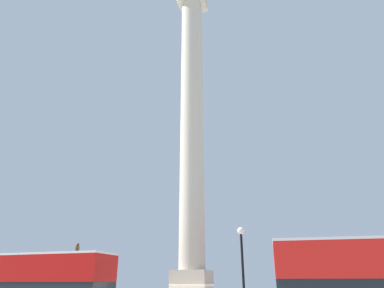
# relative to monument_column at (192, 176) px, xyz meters

# --- Properties ---
(monument_column) EXTENTS (5.06, 5.06, 27.12)m
(monument_column) POSITION_rel_monument_column_xyz_m (0.00, 0.00, 0.00)
(monument_column) COLOR #BCB29E
(monument_column) RESTS_ON ground_plane
(bus_a) EXTENTS (10.11, 2.80, 4.22)m
(bus_a) POSITION_rel_monument_column_xyz_m (-8.92, -3.74, -7.17)
(bus_a) COLOR #A80F0C
(bus_a) RESTS_ON ground_plane
(street_lamp) EXTENTS (0.42, 0.42, 5.59)m
(street_lamp) POSITION_rel_monument_column_xyz_m (3.50, -1.62, -6.38)
(street_lamp) COLOR black
(street_lamp) RESTS_ON ground_plane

